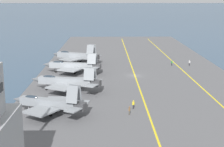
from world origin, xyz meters
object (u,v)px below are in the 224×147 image
crew_yellow_vest (133,104)px  parked_jet_fourth (76,56)px  parked_jet_second (67,81)px  parked_jet_third (73,65)px  crew_green_vest (172,63)px  parked_jet_nearest (50,103)px  crew_white_vest (189,63)px  crew_brown_vest (129,110)px

crew_yellow_vest → parked_jet_fourth: bearing=18.1°
parked_jet_second → parked_jet_third: size_ratio=0.99×
parked_jet_second → parked_jet_fourth: size_ratio=1.02×
crew_yellow_vest → crew_green_vest: crew_yellow_vest is taller
parked_jet_nearest → crew_white_vest: bearing=-39.5°
parked_jet_second → crew_green_vest: 42.29m
parked_jet_second → crew_white_vest: 46.51m
crew_brown_vest → crew_white_vest: crew_white_vest is taller
parked_jet_nearest → parked_jet_fourth: (50.08, -0.59, 0.28)m
crew_brown_vest → crew_yellow_vest: crew_yellow_vest is taller
crew_yellow_vest → crew_brown_vest: bearing=163.8°
crew_brown_vest → parked_jet_third: bearing=21.4°
parked_jet_fourth → crew_green_vest: 31.42m
parked_jet_second → crew_green_vest: size_ratio=10.08×
parked_jet_nearest → crew_white_vest: 58.63m
crew_brown_vest → crew_white_vest: (45.87, -22.27, 0.02)m
parked_jet_nearest → crew_white_vest: (45.26, -37.25, -1.28)m
crew_white_vest → crew_green_vest: crew_white_vest is taller
parked_jet_fourth → crew_white_vest: (-4.82, -36.66, -1.56)m
parked_jet_second → crew_yellow_vest: (-12.78, -14.62, -1.49)m
parked_jet_nearest → crew_yellow_vest: bearing=-79.7°
parked_jet_nearest → parked_jet_fourth: size_ratio=0.91×
crew_yellow_vest → crew_white_vest: (42.35, -21.25, -0.01)m
crew_white_vest → crew_green_vest: (-0.02, 5.66, -0.02)m
parked_jet_second → crew_white_vest: size_ratio=9.91×
parked_jet_third → crew_brown_vest: 38.29m
parked_jet_third → crew_brown_vest: (-35.62, -13.99, -1.34)m
parked_jet_nearest → crew_green_vest: 55.20m
parked_jet_second → crew_yellow_vest: size_ratio=9.80×
crew_green_vest → crew_yellow_vest: bearing=159.8°
parked_jet_third → crew_brown_vest: size_ratio=10.16×
parked_jet_fourth → crew_green_vest: (-4.84, -31.00, -1.58)m
parked_jet_second → crew_white_vest: (29.57, -35.87, -1.50)m
crew_brown_vest → crew_green_vest: crew_green_vest is taller
parked_jet_fourth → crew_green_vest: size_ratio=9.87×
parked_jet_fourth → crew_brown_vest: size_ratio=9.90×
parked_jet_nearest → crew_white_vest: parked_jet_nearest is taller
parked_jet_second → crew_white_vest: bearing=-50.5°
parked_jet_nearest → parked_jet_third: bearing=-1.6°
crew_yellow_vest → parked_jet_second: bearing=48.8°
crew_green_vest → parked_jet_fourth: bearing=81.1°
parked_jet_third → crew_white_vest: bearing=-74.2°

